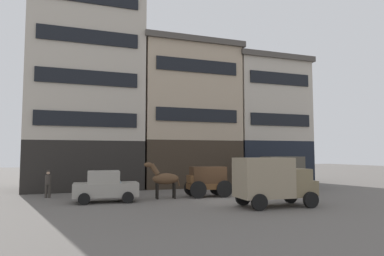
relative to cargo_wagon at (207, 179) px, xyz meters
name	(u,v)px	position (x,y,z in m)	size (l,w,h in m)	color
ground_plane	(228,200)	(0.53, -2.04, -1.15)	(120.00, 120.00, 0.00)	#605B56
building_far_left	(87,86)	(-7.52, 8.58, 7.37)	(9.31, 7.05, 16.95)	black
building_center_left	(185,115)	(1.28, 8.58, 5.28)	(8.99, 7.05, 12.78)	#33281E
building_center_right	(262,121)	(9.33, 8.58, 4.95)	(7.81, 7.05, 12.12)	black
cargo_wagon	(207,179)	(0.00, 0.00, 0.00)	(2.96, 1.63, 1.98)	brown
draft_horse	(164,178)	(-2.95, 0.00, 0.12)	(2.35, 0.68, 2.30)	#513823
delivery_truck_near	(275,172)	(6.17, 1.41, 0.28)	(4.49, 2.46, 2.62)	gray
delivery_truck_far	(273,180)	(1.75, -5.14, 0.28)	(4.42, 2.29, 2.62)	#7A6B4C
sedan_dark	(105,186)	(-6.61, -0.37, -0.23)	(3.79, 2.03, 1.83)	gray
pedestrian_officer	(48,182)	(-9.94, 2.87, -0.17)	(0.50, 0.50, 1.79)	#38332D
fire_hydrant_curbside	(220,184)	(2.67, 3.95, -0.72)	(0.24, 0.24, 0.83)	maroon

